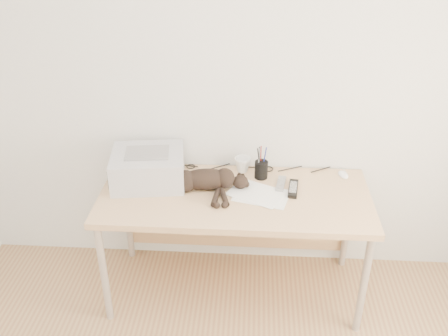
# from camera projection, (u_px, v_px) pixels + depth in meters

# --- Properties ---
(wall_back) EXTENTS (3.50, 0.00, 3.50)m
(wall_back) POSITION_uv_depth(u_px,v_px,m) (239.00, 83.00, 2.98)
(wall_back) COLOR silver
(wall_back) RESTS_ON floor
(desk) EXTENTS (1.60, 0.70, 0.74)m
(desk) POSITION_uv_depth(u_px,v_px,m) (235.00, 205.00, 3.08)
(desk) COLOR tan
(desk) RESTS_ON floor
(printer) EXTENTS (0.48, 0.42, 0.20)m
(printer) POSITION_uv_depth(u_px,v_px,m) (148.00, 167.00, 3.03)
(printer) COLOR #A0A1A5
(printer) RESTS_ON desk
(papers) EXTENTS (0.40, 0.34, 0.01)m
(papers) POSITION_uv_depth(u_px,v_px,m) (259.00, 194.00, 2.94)
(papers) COLOR white
(papers) RESTS_ON desk
(cat) EXTENTS (0.61, 0.28, 0.14)m
(cat) POSITION_uv_depth(u_px,v_px,m) (203.00, 181.00, 2.96)
(cat) COLOR black
(cat) RESTS_ON desk
(mug) EXTENTS (0.13, 0.13, 0.10)m
(mug) POSITION_uv_depth(u_px,v_px,m) (243.00, 165.00, 3.16)
(mug) COLOR white
(mug) RESTS_ON desk
(pen_cup) EXTENTS (0.08, 0.08, 0.21)m
(pen_cup) POSITION_uv_depth(u_px,v_px,m) (261.00, 169.00, 3.09)
(pen_cup) COLOR black
(pen_cup) RESTS_ON desk
(remote_grey) EXTENTS (0.07, 0.17, 0.02)m
(remote_grey) POSITION_uv_depth(u_px,v_px,m) (281.00, 184.00, 3.03)
(remote_grey) COLOR gray
(remote_grey) RESTS_ON desk
(remote_black) EXTENTS (0.08, 0.20, 0.02)m
(remote_black) POSITION_uv_depth(u_px,v_px,m) (293.00, 189.00, 2.98)
(remote_black) COLOR black
(remote_black) RESTS_ON desk
(mouse) EXTENTS (0.08, 0.11, 0.03)m
(mouse) POSITION_uv_depth(u_px,v_px,m) (343.00, 173.00, 3.13)
(mouse) COLOR white
(mouse) RESTS_ON desk
(cable_tangle) EXTENTS (1.36, 0.07, 0.01)m
(cable_tangle) POSITION_uv_depth(u_px,v_px,m) (237.00, 168.00, 3.21)
(cable_tangle) COLOR black
(cable_tangle) RESTS_ON desk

